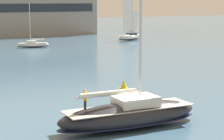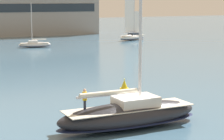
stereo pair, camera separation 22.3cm
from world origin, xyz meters
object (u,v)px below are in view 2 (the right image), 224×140
at_px(sailboat_main, 129,114).
at_px(channel_buoy, 124,88).
at_px(sailboat_moored_near_marina, 132,36).
at_px(sailboat_moored_mid_channel, 35,44).

bearing_deg(sailboat_main, channel_buoy, 63.79).
distance_m(sailboat_moored_near_marina, sailboat_moored_mid_channel, 27.69).
height_order(sailboat_moored_mid_channel, channel_buoy, sailboat_moored_mid_channel).
distance_m(sailboat_main, channel_buoy, 12.17).
xyz_separation_m(sailboat_moored_near_marina, channel_buoy, (-32.18, -56.06, -0.29)).
bearing_deg(sailboat_moored_near_marina, channel_buoy, -119.86).
distance_m(sailboat_main, sailboat_moored_near_marina, 76.78).
xyz_separation_m(sailboat_main, sailboat_moored_near_marina, (37.56, 66.97, -0.15)).
height_order(sailboat_moored_near_marina, sailboat_moored_mid_channel, sailboat_moored_near_marina).
bearing_deg(channel_buoy, sailboat_moored_mid_channel, 84.19).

